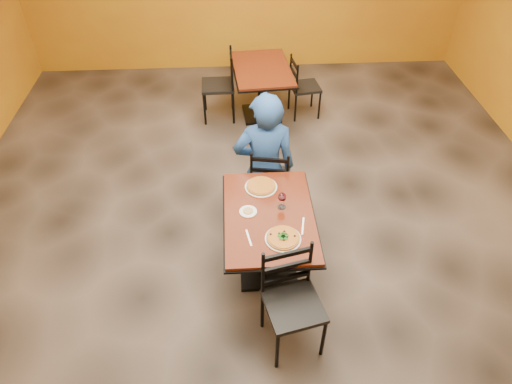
{
  "coord_description": "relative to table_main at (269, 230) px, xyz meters",
  "views": [
    {
      "loc": [
        -0.3,
        -3.45,
        3.62
      ],
      "look_at": [
        -0.11,
        -0.3,
        0.85
      ],
      "focal_mm": 32.29,
      "sensor_mm": 36.0,
      "label": 1
    }
  ],
  "objects": [
    {
      "name": "chair_main_far",
      "position": [
        0.09,
        0.87,
        -0.1
      ],
      "size": [
        0.47,
        0.47,
        0.9
      ],
      "primitive_type": null,
      "rotation": [
        0.0,
        0.0,
        2.96
      ],
      "color": "black",
      "rests_on": "floor"
    },
    {
      "name": "knife",
      "position": [
        0.28,
        -0.16,
        0.2
      ],
      "size": [
        0.05,
        0.21,
        0.0
      ],
      "primitive_type": "cube",
      "rotation": [
        0.0,
        0.0,
        -0.2
      ],
      "color": "silver",
      "rests_on": "table_main"
    },
    {
      "name": "chair_main_near",
      "position": [
        0.14,
        -0.8,
        -0.07
      ],
      "size": [
        0.53,
        0.53,
        0.98
      ],
      "primitive_type": null,
      "rotation": [
        0.0,
        0.0,
        0.23
      ],
      "color": "black",
      "rests_on": "floor"
    },
    {
      "name": "pizza_far",
      "position": [
        -0.05,
        0.38,
        0.21
      ],
      "size": [
        0.28,
        0.28,
        0.02
      ],
      "primitive_type": "cylinder",
      "color": "gold",
      "rests_on": "plate_far"
    },
    {
      "name": "table_second",
      "position": [
        0.14,
        2.89,
        -0.0
      ],
      "size": [
        0.88,
        1.23,
        0.75
      ],
      "rotation": [
        0.0,
        0.0,
        0.08
      ],
      "color": "maroon",
      "rests_on": "floor"
    },
    {
      "name": "pizza_main",
      "position": [
        0.09,
        -0.31,
        0.21
      ],
      "size": [
        0.28,
        0.28,
        0.02
      ],
      "primitive_type": "cylinder",
      "color": "#853009",
      "rests_on": "plate_main"
    },
    {
      "name": "chair_second_right",
      "position": [
        0.75,
        2.89,
        -0.12
      ],
      "size": [
        0.44,
        0.44,
        0.87
      ],
      "primitive_type": null,
      "rotation": [
        0.0,
        0.0,
        1.71
      ],
      "color": "black",
      "rests_on": "floor"
    },
    {
      "name": "dip",
      "position": [
        -0.19,
        0.04,
        0.21
      ],
      "size": [
        0.09,
        0.09,
        0.01
      ],
      "primitive_type": "cylinder",
      "color": "tan",
      "rests_on": "side_plate"
    },
    {
      "name": "diner",
      "position": [
        0.03,
        0.98,
        0.15
      ],
      "size": [
        0.7,
        0.47,
        1.42
      ],
      "primitive_type": "imported",
      "rotation": [
        0.0,
        0.0,
        3.17
      ],
      "color": "navy",
      "rests_on": "floor"
    },
    {
      "name": "wine_glass",
      "position": [
        0.12,
        0.09,
        0.28
      ],
      "size": [
        0.08,
        0.08,
        0.18
      ],
      "primitive_type": null,
      "color": "white",
      "rests_on": "table_main"
    },
    {
      "name": "plate_far",
      "position": [
        -0.05,
        0.38,
        0.2
      ],
      "size": [
        0.31,
        0.31,
        0.01
      ],
      "primitive_type": "cylinder",
      "color": "white",
      "rests_on": "table_main"
    },
    {
      "name": "fork",
      "position": [
        -0.2,
        -0.27,
        0.2
      ],
      "size": [
        0.05,
        0.19,
        0.0
      ],
      "primitive_type": "cube",
      "rotation": [
        0.0,
        0.0,
        0.18
      ],
      "color": "silver",
      "rests_on": "table_main"
    },
    {
      "name": "plate_main",
      "position": [
        0.09,
        -0.31,
        0.2
      ],
      "size": [
        0.31,
        0.31,
        0.01
      ],
      "primitive_type": "cylinder",
      "color": "white",
      "rests_on": "table_main"
    },
    {
      "name": "chair_second_left",
      "position": [
        -0.48,
        2.89,
        -0.06
      ],
      "size": [
        0.45,
        0.45,
        0.99
      ],
      "primitive_type": null,
      "rotation": [
        0.0,
        0.0,
        -1.55
      ],
      "color": "black",
      "rests_on": "floor"
    },
    {
      "name": "floor",
      "position": [
        0.0,
        0.5,
        -0.56
      ],
      "size": [
        7.0,
        8.0,
        0.01
      ],
      "primitive_type": "cube",
      "color": "black",
      "rests_on": "ground"
    },
    {
      "name": "table_main",
      "position": [
        0.0,
        0.0,
        0.0
      ],
      "size": [
        0.83,
        1.23,
        0.75
      ],
      "color": "maroon",
      "rests_on": "floor"
    },
    {
      "name": "side_plate",
      "position": [
        -0.19,
        0.04,
        0.2
      ],
      "size": [
        0.16,
        0.16,
        0.01
      ],
      "primitive_type": "cylinder",
      "color": "white",
      "rests_on": "table_main"
    }
  ]
}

